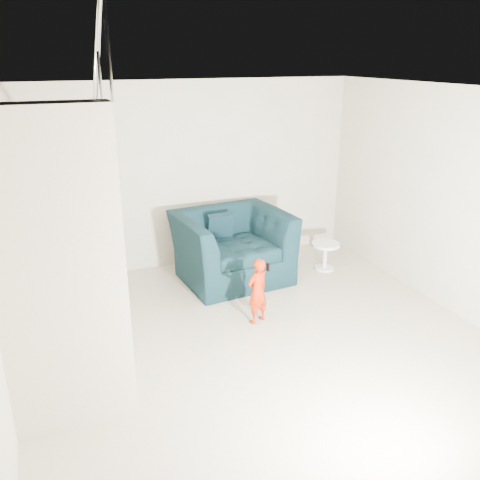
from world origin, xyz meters
name	(u,v)px	position (x,y,z in m)	size (l,w,h in m)	color
floor	(268,351)	(0.00, 0.00, 0.00)	(5.50, 5.50, 0.00)	tan
ceiling	(274,92)	(0.00, 0.00, 2.70)	(5.50, 5.50, 0.00)	silver
back_wall	(191,175)	(0.00, 2.75, 1.35)	(5.00, 5.00, 0.00)	#A39D84
right_wall	(466,207)	(2.50, 0.00, 1.35)	(5.50, 5.50, 0.00)	#A39D84
armchair	(232,246)	(0.32, 1.93, 0.48)	(1.48, 1.29, 0.96)	black
toddler	(257,291)	(0.15, 0.64, 0.40)	(0.30, 0.19, 0.81)	#8E1204
side_table	(325,252)	(1.71, 1.72, 0.28)	(0.41, 0.41, 0.41)	silver
staircase	(60,280)	(-2.00, 0.55, 0.95)	(1.02, 3.03, 3.62)	#ADA089
cushion	(220,226)	(0.23, 2.17, 0.73)	(0.37, 0.11, 0.35)	black
throw	(188,245)	(-0.32, 1.91, 0.60)	(0.05, 0.48, 0.54)	black
phone	(268,267)	(0.26, 0.60, 0.70)	(0.02, 0.05, 0.10)	black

